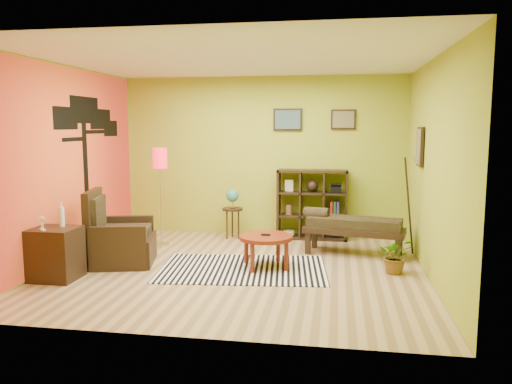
% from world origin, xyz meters
% --- Properties ---
extents(ground, '(5.00, 5.00, 0.00)m').
position_xyz_m(ground, '(0.00, 0.00, 0.00)').
color(ground, tan).
rests_on(ground, ground).
extents(room_shell, '(5.04, 4.54, 2.82)m').
position_xyz_m(room_shell, '(-0.09, 0.01, 1.80)').
color(room_shell, '#9DAF2B').
rests_on(room_shell, ground).
extents(zebra_rug, '(2.38, 1.66, 0.01)m').
position_xyz_m(zebra_rug, '(0.07, 0.01, 0.01)').
color(zebra_rug, white).
rests_on(zebra_rug, ground).
extents(coffee_table, '(0.74, 0.74, 0.47)m').
position_xyz_m(coffee_table, '(0.36, 0.15, 0.39)').
color(coffee_table, maroon).
rests_on(coffee_table, ground).
extents(armchair, '(1.04, 1.04, 1.05)m').
position_xyz_m(armchair, '(-1.74, 0.02, 0.32)').
color(armchair, black).
rests_on(armchair, ground).
extents(side_cabinet, '(0.56, 0.51, 0.98)m').
position_xyz_m(side_cabinet, '(-2.20, -0.80, 0.34)').
color(side_cabinet, black).
rests_on(side_cabinet, ground).
extents(floor_lamp, '(0.24, 0.24, 1.59)m').
position_xyz_m(floor_lamp, '(-1.49, 1.14, 1.29)').
color(floor_lamp, silver).
rests_on(floor_lamp, ground).
extents(globe_table, '(0.35, 0.35, 0.86)m').
position_xyz_m(globe_table, '(-0.46, 1.84, 0.66)').
color(globe_table, black).
rests_on(globe_table, ground).
extents(cube_shelf, '(1.20, 0.35, 1.20)m').
position_xyz_m(cube_shelf, '(0.91, 2.03, 0.60)').
color(cube_shelf, black).
rests_on(cube_shelf, ground).
extents(bench, '(1.57, 0.81, 0.69)m').
position_xyz_m(bench, '(1.54, 1.06, 0.44)').
color(bench, black).
rests_on(bench, ground).
extents(potted_plant, '(0.46, 0.51, 0.38)m').
position_xyz_m(potted_plant, '(2.11, 0.15, 0.19)').
color(potted_plant, '#26661E').
rests_on(potted_plant, ground).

